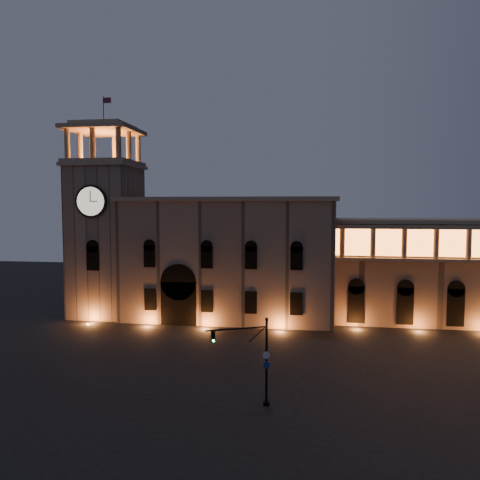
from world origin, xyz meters
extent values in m
plane|color=black|center=(0.00, 0.00, 0.00)|extent=(160.00, 160.00, 0.00)
cube|color=#826955|center=(-2.00, 22.00, 8.50)|extent=(30.00, 12.00, 17.00)
cube|color=gray|center=(-2.00, 22.00, 17.30)|extent=(30.80, 12.80, 0.60)
cube|color=black|center=(-8.00, 16.60, 3.00)|extent=(5.00, 1.40, 6.00)
cylinder|color=black|center=(-8.00, 16.60, 6.00)|extent=(5.00, 1.40, 5.00)
cube|color=orange|center=(-8.00, 16.40, 2.80)|extent=(4.20, 0.20, 5.00)
cube|color=#826955|center=(-20.50, 21.00, 11.00)|extent=(9.00, 9.00, 22.00)
cube|color=gray|center=(-20.50, 21.00, 22.25)|extent=(9.80, 9.80, 0.50)
cylinder|color=black|center=(-20.50, 16.32, 17.00)|extent=(4.60, 0.35, 4.60)
cylinder|color=beige|center=(-20.50, 16.18, 17.00)|extent=(4.00, 0.12, 4.00)
cube|color=gray|center=(-20.50, 21.00, 22.75)|extent=(9.40, 9.40, 0.50)
cube|color=orange|center=(-20.50, 21.00, 23.05)|extent=(6.80, 6.80, 0.15)
cylinder|color=gray|center=(-24.30, 17.20, 25.10)|extent=(0.76, 0.76, 4.20)
cylinder|color=gray|center=(-20.50, 17.20, 25.10)|extent=(0.76, 0.76, 4.20)
cylinder|color=gray|center=(-16.70, 17.20, 25.10)|extent=(0.76, 0.76, 4.20)
cylinder|color=gray|center=(-24.30, 24.80, 25.10)|extent=(0.76, 0.76, 4.20)
cylinder|color=gray|center=(-20.50, 24.80, 25.10)|extent=(0.76, 0.76, 4.20)
cylinder|color=gray|center=(-16.70, 24.80, 25.10)|extent=(0.76, 0.76, 4.20)
cylinder|color=gray|center=(-24.30, 21.00, 25.10)|extent=(0.76, 0.76, 4.20)
cylinder|color=gray|center=(-16.70, 21.00, 25.10)|extent=(0.76, 0.76, 4.20)
cube|color=gray|center=(-20.50, 21.00, 27.50)|extent=(9.80, 9.80, 0.60)
cube|color=gray|center=(-20.50, 21.00, 28.10)|extent=(7.50, 7.50, 0.60)
cylinder|color=black|center=(-20.50, 21.00, 30.40)|extent=(0.10, 0.10, 4.00)
plane|color=maroon|center=(-19.90, 21.00, 31.80)|extent=(1.20, 0.00, 1.20)
cube|color=#7D6450|center=(32.00, 24.00, 7.00)|extent=(40.00, 10.00, 14.00)
cube|color=gray|center=(32.00, 24.00, 14.25)|extent=(40.60, 10.60, 0.50)
cylinder|color=gray|center=(14.00, 18.50, 11.50)|extent=(0.70, 0.70, 4.00)
cylinder|color=gray|center=(18.00, 18.50, 11.50)|extent=(0.70, 0.70, 4.00)
cylinder|color=gray|center=(22.00, 18.50, 11.50)|extent=(0.70, 0.70, 4.00)
cylinder|color=gray|center=(26.00, 18.50, 11.50)|extent=(0.70, 0.70, 4.00)
cylinder|color=gray|center=(30.00, 18.50, 11.50)|extent=(0.70, 0.70, 4.00)
cylinder|color=black|center=(6.21, -7.82, 3.55)|extent=(0.20, 0.20, 7.10)
cylinder|color=black|center=(6.21, -7.82, 0.15)|extent=(0.57, 0.57, 0.30)
sphere|color=black|center=(6.21, -7.82, 7.21)|extent=(0.28, 0.28, 0.28)
cylinder|color=black|center=(3.88, -8.82, 6.60)|extent=(4.71, 2.11, 0.12)
cube|color=black|center=(2.11, -9.58, 6.09)|extent=(0.39, 0.38, 0.86)
cylinder|color=#0CE53F|center=(2.17, -9.73, 5.81)|extent=(0.20, 0.15, 0.18)
cylinder|color=silver|center=(6.22, -7.97, 4.26)|extent=(0.58, 0.28, 0.61)
cylinder|color=navy|center=(6.22, -7.97, 3.45)|extent=(0.58, 0.28, 0.61)
camera|label=1|loc=(9.49, -45.19, 16.49)|focal=35.00mm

